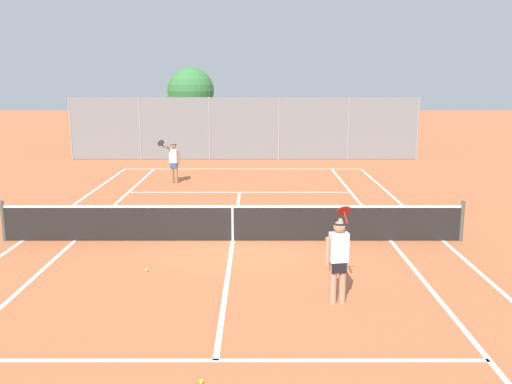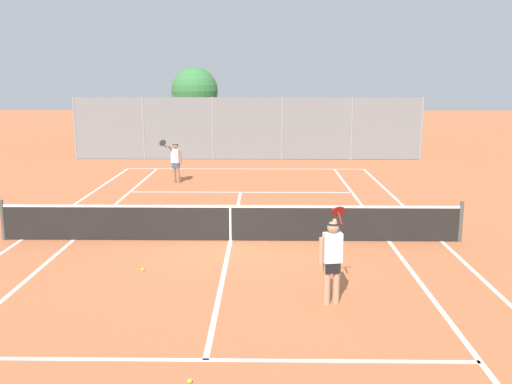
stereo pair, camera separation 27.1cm
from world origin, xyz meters
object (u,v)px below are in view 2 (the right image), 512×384
(player_far_left, at_px, (176,160))
(tree_behind_left, at_px, (193,93))
(loose_tennis_ball_3, at_px, (190,381))
(loose_tennis_ball_5, at_px, (369,217))
(player_near_side, at_px, (332,256))
(loose_tennis_ball_0, at_px, (70,236))
(tennis_net, at_px, (230,222))
(loose_tennis_ball_2, at_px, (143,270))

(player_far_left, distance_m, tree_behind_left, 10.86)
(loose_tennis_ball_3, height_order, loose_tennis_ball_5, same)
(player_near_side, xyz_separation_m, loose_tennis_ball_0, (-6.46, 4.47, -0.89))
(loose_tennis_ball_0, height_order, loose_tennis_ball_3, same)
(player_far_left, height_order, tree_behind_left, tree_behind_left)
(tennis_net, distance_m, tree_behind_left, 19.37)
(loose_tennis_ball_0, relative_size, loose_tennis_ball_3, 1.00)
(player_near_side, distance_m, loose_tennis_ball_5, 7.05)
(tennis_net, relative_size, loose_tennis_ball_5, 181.82)
(tennis_net, height_order, loose_tennis_ball_2, tennis_net)
(tennis_net, distance_m, loose_tennis_ball_5, 4.84)
(loose_tennis_ball_5, xyz_separation_m, tree_behind_left, (-7.33, 16.33, 3.29))
(loose_tennis_ball_3, bearing_deg, player_far_left, 99.37)
(loose_tennis_ball_2, distance_m, loose_tennis_ball_3, 4.96)
(player_far_left, distance_m, loose_tennis_ball_0, 8.21)
(tennis_net, height_order, tree_behind_left, tree_behind_left)
(tennis_net, xyz_separation_m, loose_tennis_ball_5, (4.08, 2.56, -0.48))
(loose_tennis_ball_2, xyz_separation_m, loose_tennis_ball_3, (1.65, -4.67, 0.00))
(loose_tennis_ball_2, distance_m, loose_tennis_ball_5, 7.69)
(loose_tennis_ball_0, bearing_deg, loose_tennis_ball_3, -60.57)
(player_far_left, bearing_deg, loose_tennis_ball_2, -85.24)
(tennis_net, bearing_deg, player_near_side, -62.71)
(loose_tennis_ball_0, height_order, loose_tennis_ball_5, same)
(loose_tennis_ball_3, distance_m, loose_tennis_ball_5, 10.52)
(player_far_left, xyz_separation_m, loose_tennis_ball_3, (2.54, -15.38, -0.89))
(loose_tennis_ball_0, xyz_separation_m, loose_tennis_ball_2, (2.52, -2.70, 0.00))
(loose_tennis_ball_0, relative_size, tree_behind_left, 0.01)
(loose_tennis_ball_0, distance_m, loose_tennis_ball_2, 3.69)
(loose_tennis_ball_2, bearing_deg, loose_tennis_ball_0, 132.96)
(tennis_net, distance_m, loose_tennis_ball_0, 4.36)
(player_far_left, relative_size, loose_tennis_ball_3, 26.88)
(loose_tennis_ball_3, relative_size, tree_behind_left, 0.01)
(player_near_side, bearing_deg, player_far_left, 111.20)
(player_near_side, relative_size, tree_behind_left, 0.37)
(tennis_net, bearing_deg, loose_tennis_ball_2, -127.00)
(tennis_net, relative_size, loose_tennis_ball_3, 181.82)
(loose_tennis_ball_2, bearing_deg, tree_behind_left, 93.89)
(player_near_side, distance_m, player_far_left, 13.38)
(loose_tennis_ball_3, bearing_deg, loose_tennis_ball_0, 119.43)
(tennis_net, bearing_deg, player_far_left, 107.94)
(loose_tennis_ball_5, relative_size, tree_behind_left, 0.01)
(loose_tennis_ball_5, bearing_deg, loose_tennis_ball_2, -139.92)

